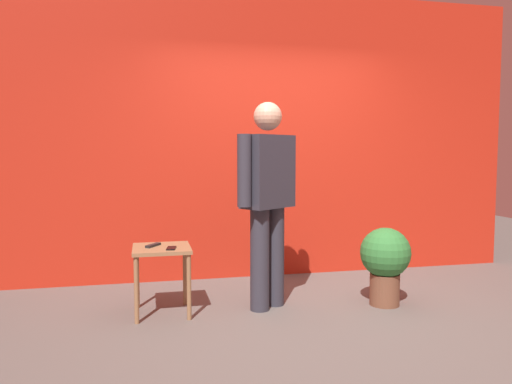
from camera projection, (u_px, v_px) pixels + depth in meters
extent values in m
plane|color=#59544F|center=(321.00, 322.00, 3.92)|extent=(12.00, 12.00, 0.00)
cube|color=#B52414|center=(272.00, 136.00, 5.35)|extent=(5.59, 0.12, 3.05)
cylinder|color=#2D2D38|center=(260.00, 260.00, 4.18)|extent=(0.23, 0.23, 0.87)
cylinder|color=#2D2D38|center=(275.00, 256.00, 4.33)|extent=(0.23, 0.23, 0.87)
cube|color=#2D2D38|center=(268.00, 171.00, 4.20)|extent=(0.52, 0.47, 0.62)
cube|color=red|center=(257.00, 168.00, 4.28)|extent=(0.12, 0.09, 0.52)
cube|color=#C68CB7|center=(256.00, 170.00, 4.28)|extent=(0.04, 0.03, 0.47)
cylinder|color=#2D2D38|center=(244.00, 170.00, 3.98)|extent=(0.16, 0.16, 0.59)
cylinder|color=#2D2D38|center=(289.00, 169.00, 4.41)|extent=(0.16, 0.16, 0.59)
sphere|color=tan|center=(268.00, 116.00, 4.16)|extent=(0.24, 0.24, 0.24)
cube|color=olive|center=(162.00, 249.00, 4.08)|extent=(0.47, 0.47, 0.03)
cylinder|color=olive|center=(136.00, 290.00, 3.86)|extent=(0.04, 0.04, 0.53)
cylinder|color=olive|center=(189.00, 287.00, 3.95)|extent=(0.04, 0.04, 0.53)
cylinder|color=olive|center=(137.00, 277.00, 4.25)|extent=(0.04, 0.04, 0.53)
cylinder|color=olive|center=(185.00, 275.00, 4.35)|extent=(0.04, 0.04, 0.53)
cube|color=black|center=(171.00, 248.00, 4.00)|extent=(0.09, 0.15, 0.01)
cube|color=black|center=(153.00, 245.00, 4.09)|extent=(0.13, 0.16, 0.02)
cylinder|color=brown|center=(385.00, 289.00, 4.35)|extent=(0.26, 0.26, 0.28)
sphere|color=#2D7233|center=(385.00, 253.00, 4.32)|extent=(0.44, 0.44, 0.44)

